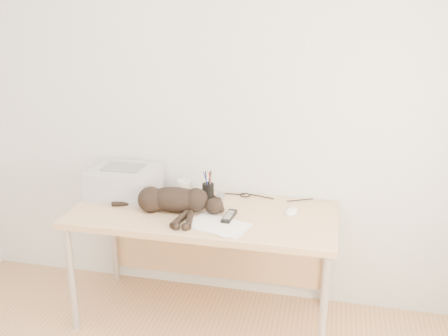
% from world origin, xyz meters
% --- Properties ---
extents(wall_back, '(3.50, 0.00, 3.50)m').
position_xyz_m(wall_back, '(0.00, 1.75, 1.30)').
color(wall_back, silver).
rests_on(wall_back, floor).
extents(desk, '(1.60, 0.70, 0.74)m').
position_xyz_m(desk, '(0.00, 1.48, 0.61)').
color(desk, tan).
rests_on(desk, floor).
extents(printer, '(0.42, 0.36, 0.20)m').
position_xyz_m(printer, '(-0.57, 1.54, 0.84)').
color(printer, '#B9B9BE').
rests_on(printer, desk).
extents(papers, '(0.40, 0.34, 0.01)m').
position_xyz_m(papers, '(0.13, 1.22, 0.74)').
color(papers, white).
rests_on(papers, desk).
extents(cat, '(0.72, 0.33, 0.16)m').
position_xyz_m(cat, '(-0.18, 1.35, 0.81)').
color(cat, black).
rests_on(cat, desk).
extents(mug, '(0.13, 0.13, 0.09)m').
position_xyz_m(mug, '(-0.20, 1.67, 0.78)').
color(mug, white).
rests_on(mug, desk).
extents(pen_cup, '(0.08, 0.08, 0.19)m').
position_xyz_m(pen_cup, '(-0.02, 1.60, 0.79)').
color(pen_cup, black).
rests_on(pen_cup, desk).
extents(remote_grey, '(0.07, 0.19, 0.02)m').
position_xyz_m(remote_grey, '(0.05, 1.58, 0.75)').
color(remote_grey, slate).
rests_on(remote_grey, desk).
extents(remote_black, '(0.06, 0.19, 0.02)m').
position_xyz_m(remote_black, '(0.17, 1.33, 0.75)').
color(remote_black, black).
rests_on(remote_black, desk).
extents(mouse, '(0.10, 0.14, 0.04)m').
position_xyz_m(mouse, '(0.52, 1.50, 0.76)').
color(mouse, white).
rests_on(mouse, desk).
extents(cable_tangle, '(1.36, 0.07, 0.01)m').
position_xyz_m(cable_tangle, '(0.00, 1.70, 0.75)').
color(cable_tangle, black).
rests_on(cable_tangle, desk).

